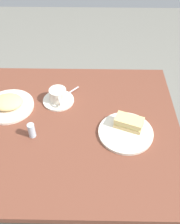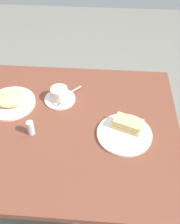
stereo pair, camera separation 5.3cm
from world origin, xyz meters
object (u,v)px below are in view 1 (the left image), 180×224
Objects in this scene: spoon at (70,92)px; salt_shaker at (32,130)px; dining_table at (72,142)px; side_plate at (9,106)px; coffee_saucer at (59,100)px; sandwich_front at (129,123)px; coffee_cup at (58,95)px; sandwich_plate at (126,133)px.

salt_shaker is (-0.15, -0.29, 0.02)m from spoon.
dining_table is 4.13× the size of side_plate.
coffee_saucer is at bearing 113.53° from dining_table.
sandwich_front is 0.39m from coffee_cup.
coffee_cup reaches higher than dining_table.
salt_shaker is at bearing -111.89° from coffee_cup.
dining_table is at bearing -85.15° from spoon.
coffee_saucer is at bearing 68.34° from salt_shaker.
dining_table is 6.47× the size of coffee_saucer.
sandwich_plate is 0.39m from spoon.
spoon is at bearing 94.85° from dining_table.
side_plate is (-0.32, 0.12, 0.14)m from dining_table.
sandwich_front is at bearing 65.63° from sandwich_plate.
salt_shaker is (-0.09, -0.24, -0.01)m from coffee_cup.
sandwich_plate is 0.60m from side_plate.
sandwich_plate is 0.40m from coffee_cup.
spoon is at bearing 19.73° from side_plate.
coffee_cup reaches higher than sandwich_plate.
spoon is (-0.02, 0.22, 0.14)m from dining_table.
side_plate reaches higher than coffee_saucer.
salt_shaker is (-0.09, -0.24, 0.03)m from coffee_saucer.
salt_shaker is (0.15, -0.19, 0.03)m from side_plate.
dining_table is at bearing 169.30° from sandwich_plate.
sandwich_front reaches higher than spoon.
coffee_cup is 0.46× the size of side_plate.
coffee_saucer is at bearing -133.18° from spoon.
dining_table is at bearing -20.16° from side_plate.
salt_shaker reaches higher than sandwich_plate.
sandwich_front is 0.57× the size of side_plate.
dining_table is 0.30m from sandwich_plate.
sandwich_front reaches higher than coffee_saucer.
coffee_saucer is 1.39× the size of coffee_cup.
coffee_cup is at bearing -75.73° from coffee_saucer.
coffee_cup is at bearing 152.22° from sandwich_front.
coffee_saucer is at bearing 11.53° from side_plate.
coffee_cup is at bearing -132.14° from spoon.
coffee_saucer is 2.21× the size of salt_shaker.
sandwich_plate is 1.57× the size of coffee_saucer.
side_plate is 0.24m from salt_shaker.
spoon reaches higher than sandwich_plate.
spoon reaches higher than side_plate.
sandwich_front is at bearing -39.53° from spoon.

